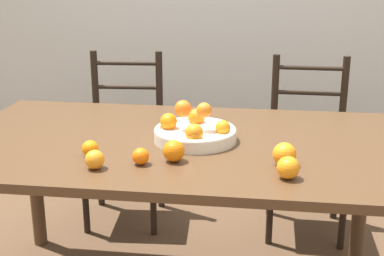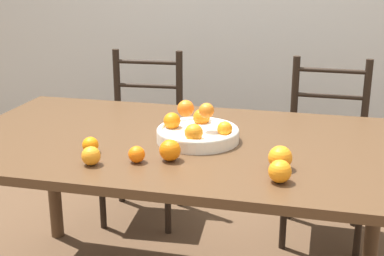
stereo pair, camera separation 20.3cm
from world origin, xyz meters
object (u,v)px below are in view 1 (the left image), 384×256
(orange_loose_3, at_px, (288,168))
(chair_left, at_px, (125,141))
(fruit_bowl, at_px, (195,131))
(chair_right, at_px, (307,149))
(orange_loose_5, at_px, (95,160))
(orange_loose_2, at_px, (284,154))
(orange_loose_4, at_px, (174,151))
(orange_loose_1, at_px, (90,149))
(orange_loose_0, at_px, (141,156))

(orange_loose_3, height_order, chair_left, chair_left)
(fruit_bowl, distance_m, chair_right, 1.03)
(orange_loose_5, bearing_deg, orange_loose_3, 0.32)
(orange_loose_2, height_order, chair_left, chair_left)
(orange_loose_4, bearing_deg, fruit_bowl, 79.38)
(orange_loose_1, xyz_separation_m, orange_loose_5, (0.05, -0.12, 0.00))
(orange_loose_4, bearing_deg, orange_loose_3, -14.52)
(orange_loose_1, relative_size, orange_loose_5, 0.90)
(orange_loose_5, xyz_separation_m, chair_right, (0.82, 1.17, -0.34))
(orange_loose_4, xyz_separation_m, chair_right, (0.56, 1.06, -0.35))
(orange_loose_2, distance_m, chair_left, 1.40)
(fruit_bowl, distance_m, orange_loose_3, 0.50)
(orange_loose_3, bearing_deg, chair_left, 126.94)
(orange_loose_0, relative_size, chair_right, 0.06)
(chair_right, bearing_deg, orange_loose_5, -124.62)
(orange_loose_2, height_order, orange_loose_5, orange_loose_2)
(orange_loose_2, distance_m, chair_right, 1.12)
(fruit_bowl, distance_m, orange_loose_5, 0.46)
(orange_loose_1, relative_size, orange_loose_3, 0.80)
(fruit_bowl, relative_size, orange_loose_4, 4.21)
(orange_loose_5, bearing_deg, chair_left, 100.33)
(chair_right, bearing_deg, fruit_bowl, -121.77)
(chair_right, bearing_deg, chair_left, -179.41)
(orange_loose_0, relative_size, orange_loose_2, 0.72)
(fruit_bowl, relative_size, chair_right, 0.34)
(orange_loose_1, distance_m, chair_left, 1.12)
(orange_loose_1, bearing_deg, orange_loose_3, -8.86)
(fruit_bowl, bearing_deg, orange_loose_2, -33.08)
(orange_loose_2, bearing_deg, chair_left, 129.61)
(fruit_bowl, xyz_separation_m, chair_right, (0.52, 0.82, -0.35))
(orange_loose_3, xyz_separation_m, chair_right, (0.16, 1.16, -0.34))
(chair_right, bearing_deg, orange_loose_4, -117.44)
(orange_loose_4, bearing_deg, orange_loose_2, 1.92)
(orange_loose_5, bearing_deg, orange_loose_2, 10.51)
(orange_loose_0, distance_m, chair_left, 1.21)
(orange_loose_3, xyz_separation_m, orange_loose_5, (-0.66, -0.00, -0.00))
(orange_loose_1, height_order, orange_loose_5, orange_loose_5)
(chair_left, height_order, chair_right, same)
(orange_loose_1, height_order, orange_loose_3, orange_loose_3)
(fruit_bowl, xyz_separation_m, chair_left, (-0.52, 0.82, -0.35))
(orange_loose_0, bearing_deg, orange_loose_1, 165.37)
(orange_loose_0, distance_m, orange_loose_4, 0.12)
(orange_loose_3, distance_m, orange_loose_4, 0.42)
(fruit_bowl, distance_m, orange_loose_1, 0.43)
(orange_loose_0, xyz_separation_m, chair_right, (0.68, 1.11, -0.34))
(orange_loose_3, bearing_deg, orange_loose_1, 171.14)
(orange_loose_0, xyz_separation_m, orange_loose_4, (0.11, 0.05, 0.01))
(orange_loose_0, bearing_deg, orange_loose_3, -6.53)
(fruit_bowl, relative_size, orange_loose_0, 5.45)
(chair_left, bearing_deg, orange_loose_3, -57.26)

